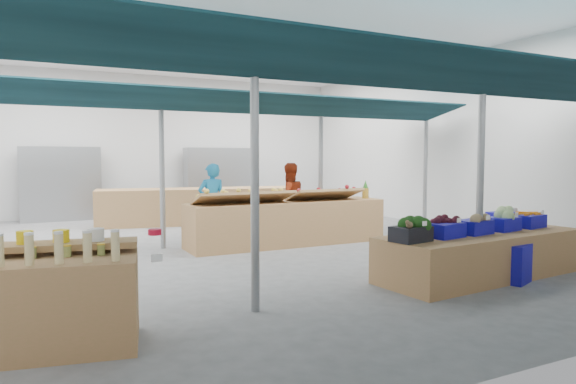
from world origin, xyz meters
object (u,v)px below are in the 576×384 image
(bottle_shelf, at_px, (29,301))
(veg_counter, at_px, (481,255))
(fruit_counter, at_px, (287,223))
(crate_stack, at_px, (515,263))
(vendor_right, at_px, (289,199))
(vendor_left, at_px, (212,202))

(bottle_shelf, xyz_separation_m, veg_counter, (5.91, 0.20, -0.13))
(fruit_counter, bearing_deg, crate_stack, -71.20)
(veg_counter, distance_m, vendor_right, 4.92)
(vendor_left, bearing_deg, crate_stack, 116.33)
(veg_counter, height_order, vendor_left, vendor_left)
(bottle_shelf, relative_size, crate_stack, 3.74)
(bottle_shelf, xyz_separation_m, vendor_right, (5.21, 5.05, 0.35))
(vendor_right, bearing_deg, bottle_shelf, 43.99)
(veg_counter, bearing_deg, vendor_left, 112.25)
(bottle_shelf, distance_m, vendor_right, 7.27)
(bottle_shelf, bearing_deg, fruit_counter, 52.19)
(bottle_shelf, relative_size, veg_counter, 0.61)
(fruit_counter, relative_size, crate_stack, 7.46)
(crate_stack, bearing_deg, bottle_shelf, 177.51)
(bottle_shelf, relative_size, vendor_left, 1.25)
(veg_counter, height_order, crate_stack, veg_counter)
(crate_stack, relative_size, vendor_left, 0.34)
(vendor_left, xyz_separation_m, vendor_right, (1.80, 0.00, 0.00))
(veg_counter, xyz_separation_m, vendor_left, (-2.50, 4.85, 0.48))
(bottle_shelf, height_order, vendor_right, vendor_right)
(fruit_counter, height_order, vendor_right, vendor_right)
(bottle_shelf, xyz_separation_m, fruit_counter, (4.61, 3.95, -0.02))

